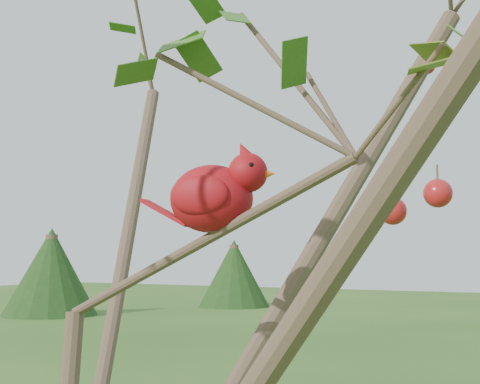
% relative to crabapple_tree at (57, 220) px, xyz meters
% --- Properties ---
extents(crabapple_tree, '(2.35, 2.05, 2.95)m').
position_rel_crabapple_tree_xyz_m(crabapple_tree, '(0.00, 0.00, 0.00)').
color(crabapple_tree, '#453325').
rests_on(crabapple_tree, ground).
extents(cardinal, '(0.24, 0.14, 0.16)m').
position_rel_crabapple_tree_xyz_m(cardinal, '(0.27, 0.10, 0.04)').
color(cardinal, '#A10D0E').
rests_on(cardinal, ground).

